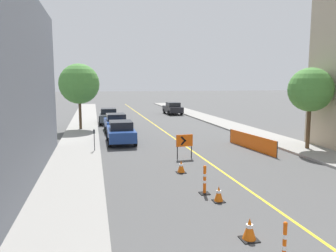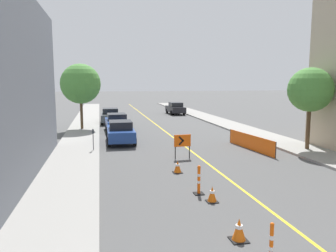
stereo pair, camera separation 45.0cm
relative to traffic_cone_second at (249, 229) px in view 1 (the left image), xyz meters
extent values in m
cube|color=gold|center=(1.90, 23.45, -0.30)|extent=(0.12, 64.41, 0.01)
cube|color=gray|center=(-5.10, 23.45, -0.24)|extent=(2.75, 64.41, 0.13)
cube|color=gray|center=(8.89, 23.45, -0.24)|extent=(2.75, 64.41, 0.13)
cube|color=black|center=(0.00, 0.00, -0.29)|extent=(0.47, 0.47, 0.03)
cone|color=orange|center=(0.00, 0.00, 0.02)|extent=(0.37, 0.37, 0.59)
cylinder|color=white|center=(0.00, 0.00, 0.09)|extent=(0.19, 0.19, 0.09)
cube|color=black|center=(0.25, 2.90, -0.29)|extent=(0.41, 0.41, 0.03)
cone|color=orange|center=(0.25, 2.90, 0.00)|extent=(0.32, 0.32, 0.55)
cylinder|color=white|center=(0.25, 2.90, 0.07)|extent=(0.17, 0.17, 0.09)
cube|color=black|center=(-0.08, 6.86, -0.29)|extent=(0.44, 0.44, 0.03)
cone|color=orange|center=(-0.08, 6.86, 0.01)|extent=(0.35, 0.35, 0.57)
cylinder|color=white|center=(-0.08, 6.86, 0.07)|extent=(0.18, 0.18, 0.09)
cylinder|color=#EF560C|center=(0.15, -1.42, 0.24)|extent=(0.09, 0.09, 1.01)
cylinder|color=white|center=(0.15, -1.42, 0.18)|extent=(0.10, 0.10, 0.10)
cylinder|color=white|center=(0.15, -1.42, 0.46)|extent=(0.10, 0.10, 0.10)
sphere|color=#EF560C|center=(0.15, -1.42, 0.77)|extent=(0.10, 0.10, 0.10)
cube|color=black|center=(0.03, 3.80, -0.29)|extent=(0.37, 0.37, 0.04)
cylinder|color=#EF560C|center=(0.03, 3.80, 0.23)|extent=(0.12, 0.12, 1.00)
cylinder|color=white|center=(0.03, 3.80, 0.18)|extent=(0.13, 0.13, 0.10)
cylinder|color=white|center=(0.03, 3.80, 0.45)|extent=(0.13, 0.13, 0.10)
sphere|color=#EF560C|center=(0.03, 3.80, 0.76)|extent=(0.13, 0.13, 0.13)
cube|color=#EF560C|center=(0.87, 9.65, 0.72)|extent=(0.97, 0.13, 0.68)
cube|color=black|center=(0.79, 9.61, 0.81)|extent=(0.33, 0.04, 0.33)
cube|color=black|center=(0.79, 9.61, 0.62)|extent=(0.33, 0.04, 0.33)
cylinder|color=black|center=(0.45, 9.65, 0.04)|extent=(0.06, 0.06, 0.69)
cylinder|color=black|center=(1.28, 9.65, 0.04)|extent=(0.06, 0.06, 0.69)
cube|color=#EF560C|center=(5.73, 11.18, 0.17)|extent=(0.61, 5.19, 0.95)
cylinder|color=#262626|center=(6.02, 8.59, 0.17)|extent=(0.05, 0.05, 0.95)
cylinder|color=#262626|center=(5.44, 13.77, 0.17)|extent=(0.05, 0.05, 0.95)
cube|color=navy|center=(-2.25, 15.14, 0.37)|extent=(1.83, 4.31, 0.72)
cube|color=black|center=(-2.25, 14.92, 1.01)|extent=(1.54, 1.94, 0.55)
cylinder|color=black|center=(-3.10, 16.47, 0.01)|extent=(0.22, 0.64, 0.64)
cylinder|color=black|center=(-1.39, 16.47, 0.01)|extent=(0.22, 0.64, 0.64)
cylinder|color=black|center=(-3.10, 13.81, 0.01)|extent=(0.22, 0.64, 0.64)
cylinder|color=black|center=(-1.39, 13.81, 0.01)|extent=(0.22, 0.64, 0.64)
cube|color=navy|center=(-2.23, 20.58, 0.37)|extent=(1.93, 4.35, 0.72)
cube|color=black|center=(-2.23, 20.37, 1.01)|extent=(1.59, 1.98, 0.55)
cylinder|color=black|center=(-3.09, 21.92, 0.01)|extent=(0.24, 0.65, 0.64)
cylinder|color=black|center=(-1.38, 21.92, 0.01)|extent=(0.24, 0.65, 0.64)
cylinder|color=black|center=(-3.09, 19.25, 0.01)|extent=(0.24, 0.65, 0.64)
cylinder|color=black|center=(-1.38, 19.25, 0.01)|extent=(0.24, 0.65, 0.64)
cube|color=#474C51|center=(-2.59, 26.48, 0.37)|extent=(1.88, 4.33, 0.72)
cube|color=black|center=(-2.59, 26.26, 1.01)|extent=(1.56, 1.96, 0.55)
cylinder|color=black|center=(-3.45, 27.81, 0.01)|extent=(0.23, 0.64, 0.64)
cylinder|color=black|center=(-1.74, 27.81, 0.01)|extent=(0.23, 0.64, 0.64)
cylinder|color=black|center=(-3.45, 25.14, 0.01)|extent=(0.23, 0.64, 0.64)
cylinder|color=black|center=(-1.74, 25.14, 0.01)|extent=(0.23, 0.64, 0.64)
cube|color=black|center=(6.20, 34.46, 0.37)|extent=(1.91, 4.35, 0.72)
cube|color=black|center=(6.20, 34.25, 1.01)|extent=(1.58, 1.98, 0.55)
cylinder|color=black|center=(5.35, 35.80, 0.01)|extent=(0.24, 0.65, 0.64)
cylinder|color=black|center=(7.06, 35.80, 0.01)|extent=(0.24, 0.65, 0.64)
cylinder|color=black|center=(5.35, 33.13, 0.01)|extent=(0.24, 0.65, 0.64)
cylinder|color=black|center=(7.06, 33.13, 0.01)|extent=(0.24, 0.65, 0.64)
cylinder|color=#4C4C51|center=(-4.08, 12.38, 0.34)|extent=(0.05, 0.05, 1.03)
cube|color=#33383D|center=(-4.08, 12.38, 0.97)|extent=(0.12, 0.10, 0.22)
sphere|color=#33383D|center=(-4.08, 12.38, 1.08)|extent=(0.11, 0.11, 0.11)
cylinder|color=#4C3823|center=(-5.24, 22.07, 1.16)|extent=(0.24, 0.24, 2.67)
sphere|color=#478438|center=(-5.24, 22.07, 3.81)|extent=(3.51, 3.51, 3.51)
cylinder|color=#4C3823|center=(9.03, 10.07, 1.16)|extent=(0.24, 0.24, 2.66)
sphere|color=#478438|center=(9.03, 10.07, 3.51)|extent=(2.71, 2.71, 2.71)
camera|label=1|loc=(-4.05, -7.76, 3.99)|focal=35.00mm
camera|label=2|loc=(-3.61, -7.86, 3.99)|focal=35.00mm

